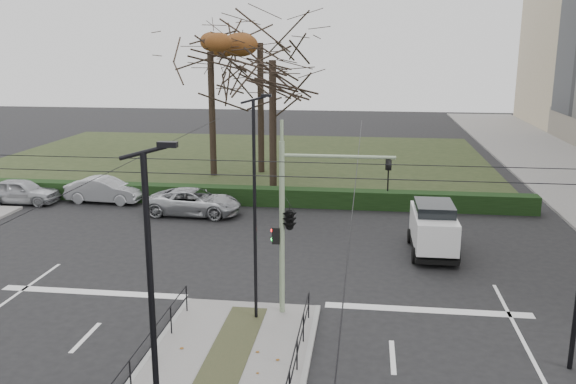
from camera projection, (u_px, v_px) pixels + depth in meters
name	position (u px, v px, depth m)	size (l,w,h in m)	color
ground	(218.00, 383.00, 16.35)	(140.00, 140.00, 0.00)	black
park	(241.00, 159.00, 47.94)	(38.00, 26.00, 0.10)	#263118
hedge	(194.00, 194.00, 34.92)	(38.00, 1.00, 1.00)	black
catenary	(229.00, 243.00, 17.11)	(20.00, 34.00, 6.00)	black
traffic_light	(292.00, 216.00, 19.56)	(3.91, 2.24, 5.76)	gray
streetlamp_median_near	(155.00, 351.00, 10.23)	(0.60, 0.12, 7.24)	black
streetlamp_median_far	(255.00, 209.00, 19.07)	(0.61, 0.12, 7.26)	black
parked_car_first	(21.00, 191.00, 34.64)	(1.70, 4.22, 1.44)	#9B9EA2
parked_car_second	(105.00, 190.00, 34.92)	(1.53, 4.38, 1.44)	#9B9EA2
parked_car_fourth	(194.00, 202.00, 32.38)	(2.31, 5.01, 1.39)	#9B9EA2
white_van	(433.00, 227.00, 26.24)	(1.95, 4.15, 2.26)	silver
rust_tree	(210.00, 52.00, 40.01)	(7.68, 7.68, 10.92)	black
bare_tree_center	(260.00, 53.00, 41.13)	(8.00, 8.00, 11.78)	black
bare_tree_near	(273.00, 70.00, 35.34)	(6.24, 6.24, 10.46)	black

